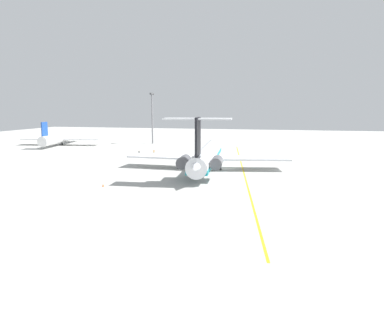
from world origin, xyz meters
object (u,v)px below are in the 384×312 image
Objects in this scene: safety_cone_nose at (103,185)px; safety_cone_wingtip at (271,157)px; ground_crew_near_tail at (154,151)px; ground_crew_near_nose at (139,153)px; main_jetliner at (207,155)px; safety_cone_tail at (282,157)px; light_mast at (152,116)px; airliner_mid_right at (63,138)px.

safety_cone_wingtip is at bearing -34.02° from safety_cone_nose.
ground_crew_near_nose is at bearing -11.01° from ground_crew_near_tail.
main_jetliner reaches higher than ground_crew_near_tail.
safety_cone_wingtip is 3.35m from safety_cone_tail.
main_jetliner is at bearing -148.82° from light_mast.
main_jetliner is 67.76m from light_mast.
main_jetliner is 27.11× the size of ground_crew_near_tail.
airliner_mid_right is at bearing 53.45° from main_jetliner.
airliner_mid_right is 1.57× the size of light_mast.
safety_cone_tail is at bearing -40.40° from main_jetliner.
light_mast is at bearing 26.82° from main_jetliner.
light_mast is (13.32, -35.40, 9.13)m from airliner_mid_right.
ground_crew_near_tail is at bearing -33.12° from ground_crew_near_nose.
safety_cone_tail is (6.84, -45.28, -0.85)m from ground_crew_near_nose.
safety_cone_nose is at bearing 139.57° from main_jetliner.
airliner_mid_right is at bearing 77.78° from safety_cone_wingtip.
safety_cone_nose is 1.00× the size of safety_cone_wingtip.
airliner_mid_right reaches higher than ground_crew_near_tail.
light_mast reaches higher than ground_crew_near_nose.
airliner_mid_right reaches higher than safety_cone_tail.
ground_crew_near_tail is at bearing -121.65° from airliner_mid_right.
ground_crew_near_nose is 45.80m from safety_cone_tail.
main_jetliner is 85.86× the size of safety_cone_nose.
airliner_mid_right is 52.08m from ground_crew_near_tail.
safety_cone_nose is 58.56m from safety_cone_wingtip.
safety_cone_wingtip is (1.85, -38.37, -0.83)m from ground_crew_near_tail.
safety_cone_tail is at bearing -72.58° from ground_crew_near_nose.
ground_crew_near_nose is at bearing 98.04° from safety_cone_wingtip.
airliner_mid_right is 88.25m from safety_cone_wingtip.
ground_crew_near_tail is (-20.52, -47.83, -1.92)m from airliner_mid_right.
main_jetliner is at bearing 147.92° from safety_cone_wingtip.
airliner_mid_right is 91.22m from safety_cone_tail.
safety_cone_nose is at bearing -158.87° from ground_crew_near_nose.
airliner_mid_right is (44.20, 70.20, -0.72)m from main_jetliner.
ground_crew_near_nose is at bearing 98.59° from safety_cone_tail.
main_jetliner is 30.34m from safety_cone_wingtip.
safety_cone_tail is at bearing -109.68° from airliner_mid_right.
safety_cone_nose is 0.03× the size of light_mast.
safety_cone_nose is 61.15m from safety_cone_tail.
airliner_mid_right reaches higher than safety_cone_wingtip.
airliner_mid_right is 62.50× the size of safety_cone_wingtip.
light_mast is at bearing 12.63° from safety_cone_nose.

